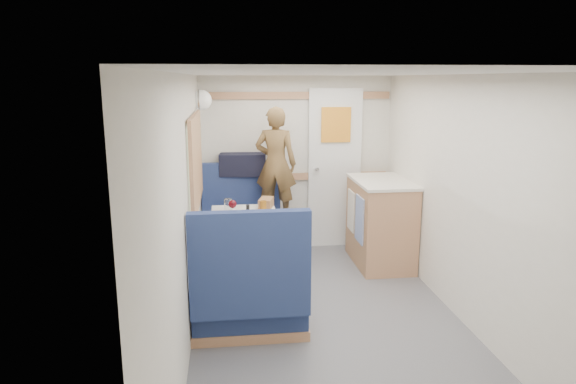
{
  "coord_description": "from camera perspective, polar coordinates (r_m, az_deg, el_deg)",
  "views": [
    {
      "loc": [
        -0.79,
        -3.59,
        1.96
      ],
      "look_at": [
        -0.26,
        0.9,
        0.96
      ],
      "focal_mm": 32.0,
      "sensor_mm": 36.0,
      "label": 1
    }
  ],
  "objects": [
    {
      "name": "side_window",
      "position": [
        4.65,
        -10.28,
        3.45
      ],
      "size": [
        0.04,
        1.3,
        0.72
      ],
      "primitive_type": "cube",
      "color": "#AEB59A",
      "rests_on": "wall_left"
    },
    {
      "name": "dome_light",
      "position": [
        5.45,
        -9.55,
        10.06
      ],
      "size": [
        0.2,
        0.2,
        0.2
      ],
      "primitive_type": "sphere",
      "color": "white",
      "rests_on": "wall_left"
    },
    {
      "name": "bench_near",
      "position": [
        4.08,
        -4.29,
        -11.62
      ],
      "size": [
        0.9,
        0.59,
        1.05
      ],
      "color": "navy",
      "rests_on": "floor"
    },
    {
      "name": "wall_right",
      "position": [
        4.17,
        20.42,
        -1.69
      ],
      "size": [
        0.02,
        4.5,
        2.0
      ],
      "primitive_type": "cube",
      "color": "silver",
      "rests_on": "floor"
    },
    {
      "name": "galley_counter",
      "position": [
        5.59,
        10.22,
        -3.27
      ],
      "size": [
        0.57,
        0.92,
        0.92
      ],
      "color": "#9E6F47",
      "rests_on": "floor"
    },
    {
      "name": "oak_trim_low",
      "position": [
        5.98,
        0.93,
        1.73
      ],
      "size": [
        2.15,
        0.02,
        0.08
      ],
      "primitive_type": "cube",
      "color": "#9E6F47",
      "rests_on": "wall_back"
    },
    {
      "name": "wall_left",
      "position": [
        3.73,
        -11.3,
        -2.76
      ],
      "size": [
        0.02,
        4.5,
        2.0
      ],
      "primitive_type": "cube",
      "color": "silver",
      "rests_on": "floor"
    },
    {
      "name": "tray",
      "position": [
        4.67,
        -2.58,
        -2.89
      ],
      "size": [
        0.31,
        0.37,
        0.02
      ],
      "primitive_type": "cube",
      "rotation": [
        0.0,
        0.0,
        -0.16
      ],
      "color": "silver",
      "rests_on": "dinette_table"
    },
    {
      "name": "tumbler_mid",
      "position": [
        4.95,
        -6.67,
        -1.45
      ],
      "size": [
        0.08,
        0.08,
        0.12
      ],
      "primitive_type": "cylinder",
      "color": "white",
      "rests_on": "dinette_table"
    },
    {
      "name": "person",
      "position": [
        5.55,
        -1.37,
        3.16
      ],
      "size": [
        0.51,
        0.4,
        1.23
      ],
      "primitive_type": "imported",
      "rotation": [
        0.0,
        0.0,
        2.88
      ],
      "color": "brown",
      "rests_on": "bench_far"
    },
    {
      "name": "beer_glass",
      "position": [
        4.95,
        -2.75,
        -1.52
      ],
      "size": [
        0.06,
        0.06,
        0.09
      ],
      "primitive_type": "cylinder",
      "color": "#8D5514",
      "rests_on": "dinette_table"
    },
    {
      "name": "tumbler_left",
      "position": [
        4.38,
        -7.64,
        -3.36
      ],
      "size": [
        0.07,
        0.07,
        0.11
      ],
      "primitive_type": "cylinder",
      "color": "white",
      "rests_on": "dinette_table"
    },
    {
      "name": "bread_loaf",
      "position": [
        5.06,
        -2.45,
        -1.22
      ],
      "size": [
        0.17,
        0.25,
        0.09
      ],
      "primitive_type": "cube",
      "rotation": [
        0.0,
        0.0,
        -0.27
      ],
      "color": "olive",
      "rests_on": "dinette_table"
    },
    {
      "name": "ceiling",
      "position": [
        3.68,
        5.8,
        12.97
      ],
      "size": [
        4.5,
        4.5,
        0.0
      ],
      "primitive_type": "plane",
      "rotation": [
        3.14,
        0.0,
        0.0
      ],
      "color": "silver",
      "rests_on": "wall_back"
    },
    {
      "name": "duffel_bag",
      "position": [
        5.79,
        -5.05,
        3.07
      ],
      "size": [
        0.53,
        0.29,
        0.25
      ],
      "primitive_type": "cube",
      "rotation": [
        0.0,
        0.0,
        -0.09
      ],
      "color": "black",
      "rests_on": "ledge"
    },
    {
      "name": "oak_trim_high",
      "position": [
        5.88,
        0.96,
        10.68
      ],
      "size": [
        2.15,
        0.02,
        0.08
      ],
      "primitive_type": "cube",
      "color": "#9E6F47",
      "rests_on": "wall_back"
    },
    {
      "name": "ledge",
      "position": [
        5.81,
        -5.28,
        1.67
      ],
      "size": [
        0.9,
        0.14,
        0.04
      ],
      "primitive_type": "cube",
      "color": "#9E6F47",
      "rests_on": "bench_far"
    },
    {
      "name": "floor",
      "position": [
        4.17,
        5.18,
        -15.7
      ],
      "size": [
        4.5,
        4.5,
        0.0
      ],
      "primitive_type": "plane",
      "color": "#515156",
      "rests_on": "ground"
    },
    {
      "name": "bench_far",
      "position": [
        5.7,
        -5.09,
        -4.54
      ],
      "size": [
        0.9,
        0.59,
        1.05
      ],
      "color": "navy",
      "rests_on": "floor"
    },
    {
      "name": "wine_glass",
      "position": [
        4.69,
        -6.19,
        -1.43
      ],
      "size": [
        0.08,
        0.08,
        0.17
      ],
      "color": "white",
      "rests_on": "dinette_table"
    },
    {
      "name": "pepper_grinder",
      "position": [
        4.83,
        -4.49,
        -1.95
      ],
      "size": [
        0.03,
        0.03,
        0.09
      ],
      "primitive_type": "cylinder",
      "color": "black",
      "rests_on": "dinette_table"
    },
    {
      "name": "wall_back",
      "position": [
        5.97,
        0.91,
        3.18
      ],
      "size": [
        2.2,
        0.02,
        2.0
      ],
      "primitive_type": "cube",
      "color": "silver",
      "rests_on": "floor"
    },
    {
      "name": "orange_fruit",
      "position": [
        4.48,
        -3.2,
        -2.92
      ],
      "size": [
        0.07,
        0.07,
        0.07
      ],
      "primitive_type": "sphere",
      "color": "#DA5F09",
      "rests_on": "tray"
    },
    {
      "name": "rear_door",
      "position": [
        6.02,
        5.2,
        2.94
      ],
      "size": [
        0.62,
        0.12,
        1.86
      ],
      "color": "white",
      "rests_on": "wall_back"
    },
    {
      "name": "cheese_block",
      "position": [
        4.54,
        -3.39,
        -3.0
      ],
      "size": [
        0.1,
        0.06,
        0.03
      ],
      "primitive_type": "cube",
      "rotation": [
        0.0,
        0.0,
        -0.06
      ],
      "color": "#F5D68D",
      "rests_on": "tray"
    },
    {
      "name": "dinette_table",
      "position": [
        4.8,
        -4.82,
        -4.51
      ],
      "size": [
        0.62,
        0.92,
        0.72
      ],
      "color": "white",
      "rests_on": "floor"
    }
  ]
}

